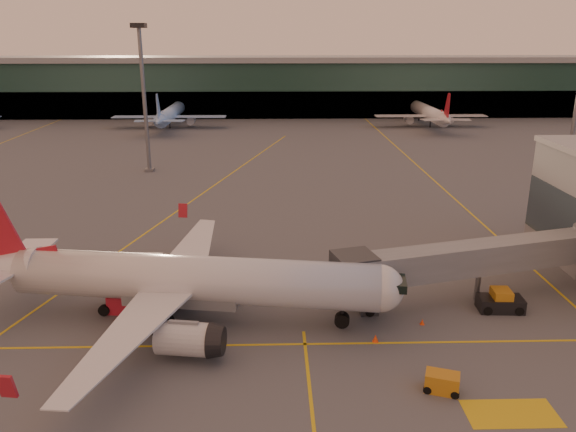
{
  "coord_description": "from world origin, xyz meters",
  "views": [
    {
      "loc": [
        2.6,
        -34.53,
        23.52
      ],
      "look_at": [
        4.12,
        23.03,
        5.0
      ],
      "focal_mm": 35.0,
      "sensor_mm": 36.0,
      "label": 1
    }
  ],
  "objects_px": {
    "main_airplane": "(180,280)",
    "gpu_cart": "(442,383)",
    "catering_truck": "(126,280)",
    "pushback_tug": "(501,302)"
  },
  "relations": [
    {
      "from": "pushback_tug",
      "to": "catering_truck",
      "type": "bearing_deg",
      "value": -178.71
    },
    {
      "from": "catering_truck",
      "to": "pushback_tug",
      "type": "height_order",
      "value": "catering_truck"
    },
    {
      "from": "main_airplane",
      "to": "catering_truck",
      "type": "bearing_deg",
      "value": 165.27
    },
    {
      "from": "main_airplane",
      "to": "catering_truck",
      "type": "height_order",
      "value": "main_airplane"
    },
    {
      "from": "catering_truck",
      "to": "gpu_cart",
      "type": "distance_m",
      "value": 28.02
    },
    {
      "from": "catering_truck",
      "to": "main_airplane",
      "type": "bearing_deg",
      "value": -18.7
    },
    {
      "from": "catering_truck",
      "to": "pushback_tug",
      "type": "distance_m",
      "value": 33.52
    },
    {
      "from": "main_airplane",
      "to": "gpu_cart",
      "type": "xyz_separation_m",
      "value": [
        19.51,
        -10.75,
        -3.08
      ]
    },
    {
      "from": "main_airplane",
      "to": "catering_truck",
      "type": "xyz_separation_m",
      "value": [
        -5.23,
        2.22,
        -0.94
      ]
    },
    {
      "from": "main_airplane",
      "to": "gpu_cart",
      "type": "distance_m",
      "value": 22.49
    }
  ]
}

